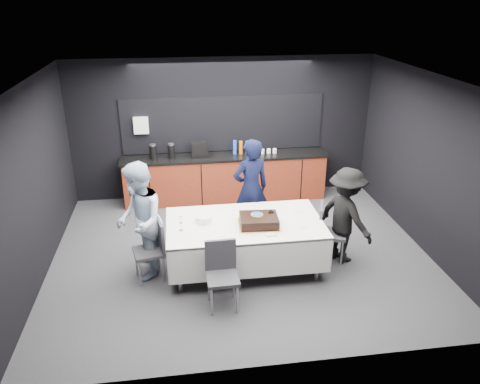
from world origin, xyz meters
The scene contains 18 objects.
ground centered at (0.00, 0.00, 0.00)m, with size 6.00×6.00×0.00m, color #3D3E42.
room_shell centered at (0.00, 0.00, 1.86)m, with size 6.04×5.04×2.82m.
kitchenette centered at (-0.02, 2.22, 0.54)m, with size 4.10×0.64×2.05m.
party_table centered at (0.00, -0.40, 0.64)m, with size 2.32×1.32×0.78m.
cake_assembly centered at (0.19, -0.53, 0.85)m, with size 0.62×0.52×0.18m.
plate_stack centered at (-0.61, -0.32, 0.83)m, with size 0.24×0.24×0.10m, color white.
loose_plate_near centered at (-0.29, -0.77, 0.78)m, with size 0.19×0.19×0.01m, color white.
loose_plate_right_a centered at (0.86, -0.16, 0.78)m, with size 0.22×0.22×0.01m, color white.
loose_plate_right_b centered at (0.82, -0.63, 0.78)m, with size 0.19×0.19×0.01m, color white.
loose_plate_far centered at (-0.01, 0.07, 0.78)m, with size 0.22×0.22×0.01m, color white.
fork_pile centered at (0.30, -0.86, 0.79)m, with size 0.15×0.10×0.02m, color white.
champagne_flute centered at (-0.95, -0.54, 0.94)m, with size 0.06×0.06×0.22m.
chair_left centered at (-1.36, -0.50, 0.53)m, with size 0.50×0.50×0.92m.
chair_right centered at (1.31, -0.33, 0.53)m, with size 0.54×0.54×0.92m.
chair_near centered at (-0.44, -1.26, 0.53)m, with size 0.43×0.43×0.92m.
person_center centered at (0.25, 0.60, 0.87)m, with size 0.64×0.42×1.75m, color black.
person_left centered at (-1.54, -0.37, 0.88)m, with size 0.86×0.67×1.77m, color silver.
person_right centered at (1.57, -0.39, 0.77)m, with size 0.99×0.57×1.54m, color black.
Camera 1 is at (-0.94, -6.53, 3.97)m, focal length 35.00 mm.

